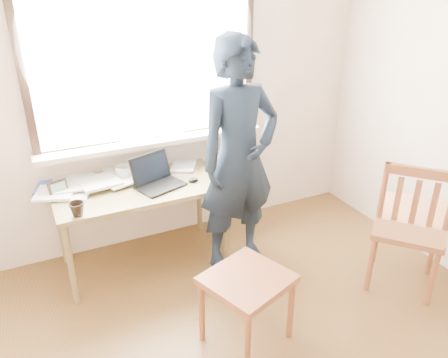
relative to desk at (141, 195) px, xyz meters
name	(u,v)px	position (x,y,z in m)	size (l,w,h in m)	color
room_shell	(299,104)	(0.40, -1.43, 1.02)	(3.52, 4.02, 2.61)	beige
desk	(141,195)	(0.00, 0.00, 0.00)	(1.29, 0.64, 0.69)	brown
laptop	(156,179)	(0.12, -0.03, 0.13)	(0.41, 0.37, 0.23)	black
mug_white	(124,172)	(-0.07, 0.19, 0.12)	(0.14, 0.14, 0.11)	white
mug_dark	(77,209)	(-0.50, -0.26, 0.12)	(0.10, 0.10, 0.10)	black
mouse	(193,180)	(0.40, -0.10, 0.09)	(0.08, 0.06, 0.03)	black
desk_clutter	(100,183)	(-0.27, 0.14, 0.10)	(0.88, 0.55, 0.06)	white
book_a	(73,184)	(-0.46, 0.24, 0.08)	(0.22, 0.29, 0.03)	white
book_b	(172,166)	(0.35, 0.25, 0.08)	(0.19, 0.26, 0.02)	white
picture_frame	(58,189)	(-0.57, 0.10, 0.13)	(0.14, 0.06, 0.11)	black
work_chair	(247,287)	(0.35, -1.10, -0.21)	(0.60, 0.59, 0.49)	brown
side_chair	(410,221)	(1.67, -1.11, -0.07)	(0.66, 0.67, 1.04)	brown
person	(239,159)	(0.69, -0.31, 0.29)	(0.66, 0.43, 1.81)	black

